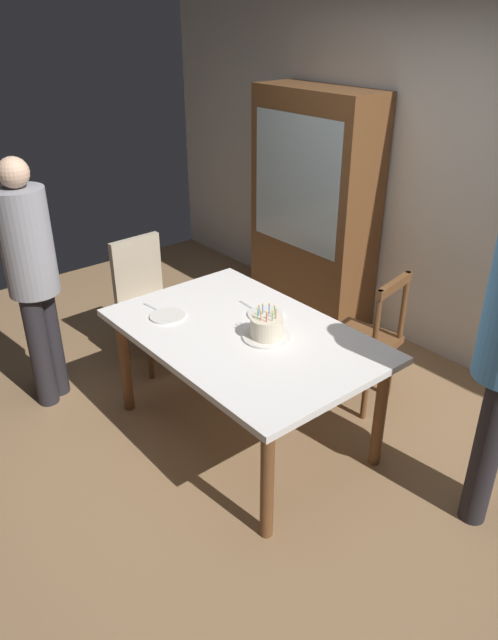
# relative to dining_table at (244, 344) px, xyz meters

# --- Properties ---
(ground) EXTENTS (6.40, 6.40, 0.00)m
(ground) POSITION_rel_dining_table_xyz_m (0.00, 0.00, -0.66)
(ground) COLOR #93704C
(back_wall) EXTENTS (6.40, 0.10, 2.60)m
(back_wall) POSITION_rel_dining_table_xyz_m (0.00, 1.85, 0.64)
(back_wall) COLOR beige
(back_wall) RESTS_ON ground
(dining_table) EXTENTS (1.62, 1.06, 0.75)m
(dining_table) POSITION_rel_dining_table_xyz_m (0.00, 0.00, 0.00)
(dining_table) COLOR white
(dining_table) RESTS_ON ground
(birthday_cake) EXTENTS (0.28, 0.28, 0.20)m
(birthday_cake) POSITION_rel_dining_table_xyz_m (0.14, 0.06, 0.14)
(birthday_cake) COLOR silver
(birthday_cake) RESTS_ON dining_table
(plate_near_celebrant) EXTENTS (0.22, 0.22, 0.01)m
(plate_near_celebrant) POSITION_rel_dining_table_xyz_m (-0.45, -0.24, 0.09)
(plate_near_celebrant) COLOR white
(plate_near_celebrant) RESTS_ON dining_table
(plate_far_side) EXTENTS (0.22, 0.22, 0.01)m
(plate_far_side) POSITION_rel_dining_table_xyz_m (-0.08, 0.24, 0.09)
(plate_far_side) COLOR white
(plate_far_side) RESTS_ON dining_table
(fork_near_celebrant) EXTENTS (0.18, 0.03, 0.01)m
(fork_near_celebrant) POSITION_rel_dining_table_xyz_m (-0.61, -0.25, 0.09)
(fork_near_celebrant) COLOR silver
(fork_near_celebrant) RESTS_ON dining_table
(fork_far_side) EXTENTS (0.18, 0.03, 0.01)m
(fork_far_side) POSITION_rel_dining_table_xyz_m (-0.24, 0.24, 0.09)
(fork_far_side) COLOR silver
(fork_far_side) RESTS_ON dining_table
(chair_spindle_back) EXTENTS (0.51, 0.51, 0.95)m
(chair_spindle_back) POSITION_rel_dining_table_xyz_m (0.21, 0.86, -0.20)
(chair_spindle_back) COLOR brown
(chair_spindle_back) RESTS_ON ground
(chair_upholstered) EXTENTS (0.46, 0.45, 0.95)m
(chair_upholstered) POSITION_rel_dining_table_xyz_m (-1.20, 0.04, -0.13)
(chair_upholstered) COLOR tan
(chair_upholstered) RESTS_ON ground
(person_celebrant) EXTENTS (0.32, 0.32, 1.67)m
(person_celebrant) POSITION_rel_dining_table_xyz_m (-1.17, -0.77, 0.29)
(person_celebrant) COLOR #262328
(person_celebrant) RESTS_ON ground
(china_cabinet) EXTENTS (1.10, 0.45, 1.90)m
(china_cabinet) POSITION_rel_dining_table_xyz_m (-0.99, 1.56, 0.29)
(china_cabinet) COLOR brown
(china_cabinet) RESTS_ON ground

